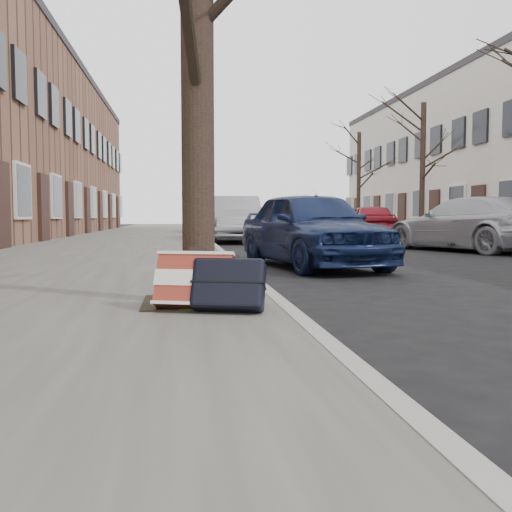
{
  "coord_description": "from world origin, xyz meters",
  "views": [
    {
      "loc": [
        -2.1,
        -3.62,
        0.85
      ],
      "look_at": [
        -1.52,
        0.8,
        0.54
      ],
      "focal_mm": 40.0,
      "sensor_mm": 36.0,
      "label": 1
    }
  ],
  "objects": [
    {
      "name": "tree_far_b",
      "position": [
        7.2,
        17.61,
        2.67
      ],
      "size": [
        0.21,
        0.21,
        5.1
      ],
      "primitive_type": "cylinder",
      "color": "black",
      "rests_on": "far_sidewalk"
    },
    {
      "name": "car_near_mid",
      "position": [
        -0.34,
        15.25,
        0.76
      ],
      "size": [
        1.81,
        4.7,
        1.53
      ],
      "primitive_type": "imported",
      "rotation": [
        0.0,
        0.0,
        -0.04
      ],
      "color": "#98999F",
      "rests_on": "ground"
    },
    {
      "name": "suitcase_navy",
      "position": [
        -1.74,
        0.69,
        0.34
      ],
      "size": [
        0.62,
        0.47,
        0.43
      ],
      "primitive_type": "cube",
      "rotation": [
        -0.42,
        0.0,
        -0.28
      ],
      "color": "black",
      "rests_on": "near_sidewalk"
    },
    {
      "name": "near_sidewalk",
      "position": [
        -3.7,
        15.0,
        0.06
      ],
      "size": [
        5.0,
        70.0,
        0.12
      ],
      "primitive_type": "cube",
      "color": "#67645D",
      "rests_on": "ground"
    },
    {
      "name": "suitcase_red",
      "position": [
        -2.0,
        0.79,
        0.35
      ],
      "size": [
        0.66,
        0.48,
        0.46
      ],
      "primitive_type": "cube",
      "rotation": [
        -0.42,
        0.0,
        -0.3
      ],
      "color": "maroon",
      "rests_on": "near_sidewalk"
    },
    {
      "name": "car_near_back",
      "position": [
        -0.4,
        24.29,
        0.71
      ],
      "size": [
        3.4,
        5.48,
        1.42
      ],
      "primitive_type": "imported",
      "rotation": [
        0.0,
        0.0,
        -0.22
      ],
      "color": "#3D3D43",
      "rests_on": "ground"
    },
    {
      "name": "far_sidewalk",
      "position": [
        7.8,
        15.0,
        0.06
      ],
      "size": [
        4.0,
        70.0,
        0.12
      ],
      "primitive_type": "cube",
      "color": "slate",
      "rests_on": "ground"
    },
    {
      "name": "car_far_back",
      "position": [
        4.95,
        17.15,
        0.65
      ],
      "size": [
        2.05,
        4.0,
        1.3
      ],
      "primitive_type": "imported",
      "rotation": [
        0.0,
        0.0,
        3.0
      ],
      "color": "maroon",
      "rests_on": "ground"
    },
    {
      "name": "car_near_front",
      "position": [
        0.06,
        5.7,
        0.65
      ],
      "size": [
        2.22,
        4.04,
        1.3
      ],
      "primitive_type": "imported",
      "rotation": [
        0.0,
        0.0,
        0.19
      ],
      "color": "#131F45",
      "rests_on": "ground"
    },
    {
      "name": "car_far_front",
      "position": [
        4.82,
        9.47,
        0.66
      ],
      "size": [
        3.25,
        4.88,
        1.31
      ],
      "primitive_type": "imported",
      "rotation": [
        0.0,
        0.0,
        3.48
      ],
      "color": "#A3A4AB",
      "rests_on": "ground"
    },
    {
      "name": "tree_far_c",
      "position": [
        7.2,
        25.64,
        2.69
      ],
      "size": [
        0.21,
        0.21,
        5.14
      ],
      "primitive_type": "cylinder",
      "color": "black",
      "rests_on": "far_sidewalk"
    },
    {
      "name": "dirt_patch",
      "position": [
        -2.0,
        1.2,
        0.13
      ],
      "size": [
        0.85,
        0.85,
        0.02
      ],
      "primitive_type": "cube",
      "color": "black",
      "rests_on": "near_sidewalk"
    },
    {
      "name": "ground",
      "position": [
        0.0,
        0.0,
        0.0
      ],
      "size": [
        120.0,
        120.0,
        0.0
      ],
      "primitive_type": "plane",
      "color": "black",
      "rests_on": "ground"
    }
  ]
}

